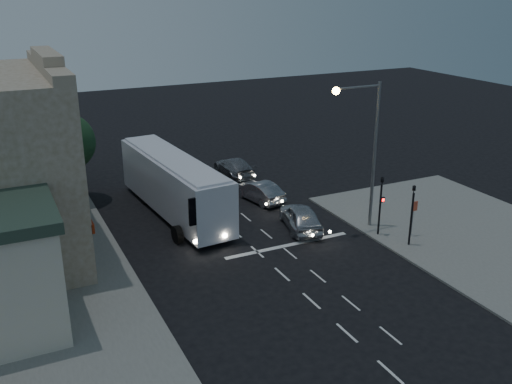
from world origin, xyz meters
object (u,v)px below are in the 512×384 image
traffic_signal_side (412,208)px  regulatory_sign (413,213)px  car_sedan_a (259,191)px  car_sedan_b (234,167)px  car_suv (301,217)px  streetlight (367,140)px  street_tree (65,140)px  traffic_signal_main (381,199)px  tour_bus (174,183)px

traffic_signal_side → regulatory_sign: (1.00, 0.96, -0.82)m
car_sedan_a → car_sedan_b: size_ratio=0.89×
car_sedan_b → traffic_signal_side: traffic_signal_side is taller
car_suv → streetlight: streetlight is taller
car_sedan_a → street_tree: 13.74m
regulatory_sign → traffic_signal_side: bearing=-136.1°
car_sedan_b → traffic_signal_main: (3.12, -14.60, 1.71)m
car_sedan_a → car_sedan_b: (0.75, 6.02, -0.00)m
car_sedan_a → traffic_signal_main: size_ratio=1.06×
car_suv → traffic_signal_side: traffic_signal_side is taller
car_sedan_a → regulatory_sign: bearing=109.2°
car_sedan_b → car_sedan_a: bearing=83.5°
car_sedan_b → car_suv: bearing=87.7°
tour_bus → street_tree: street_tree is taller
car_sedan_b → regulatory_sign: regulatory_sign is taller
car_sedan_b → tour_bus: bearing=40.4°
traffic_signal_main → street_tree: 21.38m
tour_bus → car_sedan_b: size_ratio=2.66×
tour_bus → regulatory_sign: 15.31m
tour_bus → traffic_signal_main: bearing=-46.4°
car_suv → regulatory_sign: size_ratio=2.11×
car_suv → car_sedan_b: car_suv is taller
traffic_signal_side → streetlight: (-0.96, 3.40, 3.31)m
regulatory_sign → streetlight: streetlight is taller
car_sedan_b → traffic_signal_main: size_ratio=1.20×
traffic_signal_main → traffic_signal_side: size_ratio=1.00×
car_suv → streetlight: 6.24m
street_tree → car_sedan_a: bearing=-25.4°
car_sedan_a → car_sedan_b: car_sedan_a is taller
car_suv → traffic_signal_side: (4.41, -5.00, 1.63)m
traffic_signal_side → regulatory_sign: 1.61m
tour_bus → car_sedan_b: tour_bus is taller
street_tree → tour_bus: bearing=-42.5°
tour_bus → regulatory_sign: bearing=-45.0°
streetlight → car_sedan_b: bearing=102.3°
car_sedan_a → streetlight: bearing=105.9°
traffic_signal_side → car_suv: bearing=131.4°
car_sedan_b → traffic_signal_main: traffic_signal_main is taller
car_sedan_b → street_tree: street_tree is taller
tour_bus → traffic_signal_side: bearing=-50.2°
traffic_signal_side → traffic_signal_main: bearing=109.5°
car_suv → traffic_signal_main: (3.71, -3.02, 1.63)m
streetlight → street_tree: size_ratio=1.45×
tour_bus → car_suv: bearing=-47.8°
street_tree → car_sedan_b: bearing=1.6°
car_sedan_b → streetlight: size_ratio=0.55×
traffic_signal_main → traffic_signal_side: 2.10m
tour_bus → traffic_signal_main: (9.97, -8.89, 0.29)m
tour_bus → street_tree: 8.27m
car_suv → regulatory_sign: regulatory_sign is taller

